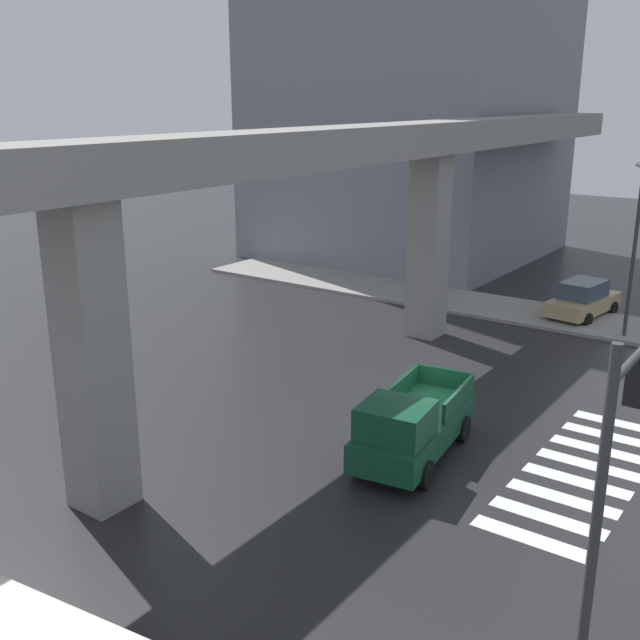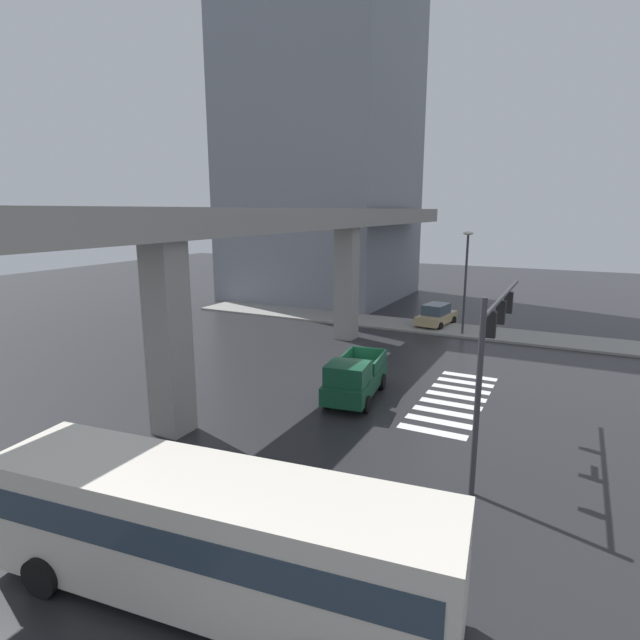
{
  "view_description": "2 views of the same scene",
  "coord_description": "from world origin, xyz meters",
  "px_view_note": "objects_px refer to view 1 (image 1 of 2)",
  "views": [
    {
      "loc": [
        -18.84,
        -9.67,
        9.68
      ],
      "look_at": [
        -1.13,
        2.96,
        3.2
      ],
      "focal_mm": 42.18,
      "sensor_mm": 36.0,
      "label": 1
    },
    {
      "loc": [
        -22.61,
        -9.4,
        8.64
      ],
      "look_at": [
        -0.83,
        1.64,
        3.33
      ],
      "focal_mm": 28.45,
      "sensor_mm": 36.0,
      "label": 2
    }
  ],
  "objects_px": {
    "street_lamp_near_corner": "(637,230)",
    "street_lamp_mid_block": "(435,211)",
    "sedan_tan": "(583,299)",
    "pickup_truck": "(411,427)"
  },
  "relations": [
    {
      "from": "sedan_tan",
      "to": "pickup_truck",
      "type": "bearing_deg",
      "value": -178.46
    },
    {
      "from": "street_lamp_mid_block",
      "to": "sedan_tan",
      "type": "bearing_deg",
      "value": -72.04
    },
    {
      "from": "pickup_truck",
      "to": "street_lamp_near_corner",
      "type": "height_order",
      "value": "street_lamp_near_corner"
    },
    {
      "from": "street_lamp_near_corner",
      "to": "street_lamp_mid_block",
      "type": "height_order",
      "value": "same"
    },
    {
      "from": "pickup_truck",
      "to": "street_lamp_near_corner",
      "type": "bearing_deg",
      "value": -7.54
    },
    {
      "from": "pickup_truck",
      "to": "street_lamp_mid_block",
      "type": "height_order",
      "value": "street_lamp_mid_block"
    },
    {
      "from": "street_lamp_near_corner",
      "to": "street_lamp_mid_block",
      "type": "distance_m",
      "value": 8.97
    },
    {
      "from": "sedan_tan",
      "to": "street_lamp_near_corner",
      "type": "bearing_deg",
      "value": -131.4
    },
    {
      "from": "sedan_tan",
      "to": "street_lamp_mid_block",
      "type": "relative_size",
      "value": 0.62
    },
    {
      "from": "pickup_truck",
      "to": "sedan_tan",
      "type": "xyz_separation_m",
      "value": [
        16.91,
        0.45,
        -0.14
      ]
    }
  ]
}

